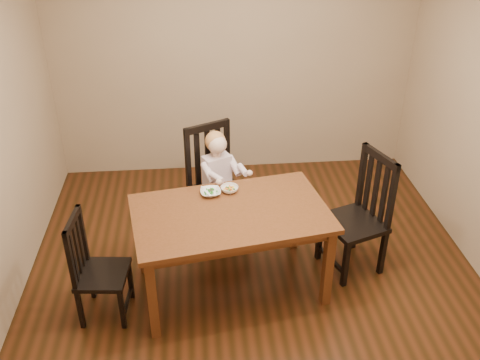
{
  "coord_description": "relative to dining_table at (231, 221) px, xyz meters",
  "views": [
    {
      "loc": [
        -0.46,
        -3.68,
        3.16
      ],
      "look_at": [
        -0.1,
        0.25,
        0.83
      ],
      "focal_mm": 40.0,
      "sensor_mm": 36.0,
      "label": 1
    }
  ],
  "objects": [
    {
      "name": "dining_table",
      "position": [
        0.0,
        0.0,
        0.0
      ],
      "size": [
        1.69,
        1.18,
        0.78
      ],
      "rotation": [
        0.0,
        0.0,
        0.17
      ],
      "color": "#4A2A11",
      "rests_on": "room"
    },
    {
      "name": "toddler",
      "position": [
        -0.06,
        0.77,
        -0.01
      ],
      "size": [
        0.47,
        0.51,
        0.57
      ],
      "primitive_type": null,
      "rotation": [
        0.0,
        0.0,
        3.58
      ],
      "color": "silver",
      "rests_on": "chair_child"
    },
    {
      "name": "chair_right",
      "position": [
        1.14,
        0.2,
        -0.16
      ],
      "size": [
        0.59,
        0.6,
        1.11
      ],
      "rotation": [
        0.0,
        0.0,
        1.92
      ],
      "color": "black",
      "rests_on": "room"
    },
    {
      "name": "fork",
      "position": [
        -0.18,
        0.24,
        0.13
      ],
      "size": [
        0.08,
        0.1,
        0.05
      ],
      "rotation": [
        0.0,
        0.0,
        0.7
      ],
      "color": "silver",
      "rests_on": "bowl_peas"
    },
    {
      "name": "chair_left",
      "position": [
        -1.07,
        -0.21,
        -0.24
      ],
      "size": [
        0.42,
        0.43,
        0.92
      ],
      "rotation": [
        0.0,
        0.0,
        -1.67
      ],
      "color": "black",
      "rests_on": "room"
    },
    {
      "name": "room",
      "position": [
        0.21,
        0.15,
        0.66
      ],
      "size": [
        4.01,
        4.01,
        2.71
      ],
      "color": "#441F0E",
      "rests_on": "ground"
    },
    {
      "name": "bowl_veg",
      "position": [
        0.01,
        0.31,
        0.11
      ],
      "size": [
        0.2,
        0.2,
        0.05
      ],
      "primitive_type": "imported",
      "rotation": [
        0.0,
        0.0,
        -0.4
      ],
      "color": "white",
      "rests_on": "dining_table"
    },
    {
      "name": "chair_child",
      "position": [
        -0.08,
        0.82,
        -0.15
      ],
      "size": [
        0.63,
        0.62,
        1.12
      ],
      "rotation": [
        0.0,
        0.0,
        3.58
      ],
      "color": "black",
      "rests_on": "room"
    },
    {
      "name": "bowl_peas",
      "position": [
        -0.15,
        0.27,
        0.11
      ],
      "size": [
        0.18,
        0.18,
        0.04
      ],
      "primitive_type": "imported",
      "rotation": [
        0.0,
        0.0,
        0.08
      ],
      "color": "white",
      "rests_on": "dining_table"
    }
  ]
}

